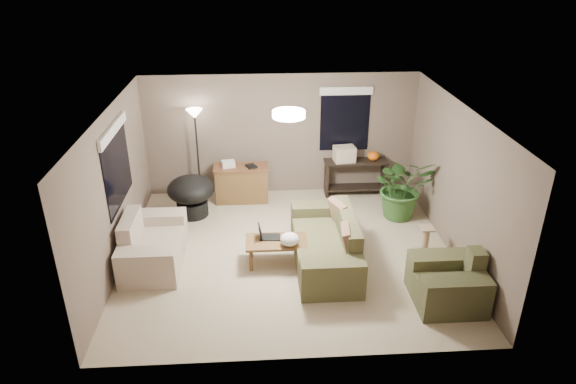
{
  "coord_description": "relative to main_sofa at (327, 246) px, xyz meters",
  "views": [
    {
      "loc": [
        -0.48,
        -7.44,
        4.69
      ],
      "look_at": [
        0.0,
        0.2,
        1.05
      ],
      "focal_mm": 32.0,
      "sensor_mm": 36.0,
      "label": 1
    }
  ],
  "objects": [
    {
      "name": "coffee_table",
      "position": [
        -0.83,
        0.01,
        0.06
      ],
      "size": [
        1.0,
        0.55,
        0.42
      ],
      "color": "brown",
      "rests_on": "ground"
    },
    {
      "name": "window_back",
      "position": [
        0.69,
        2.78,
        1.49
      ],
      "size": [
        1.06,
        0.05,
        1.33
      ],
      "color": "black",
      "rests_on": "room_shell"
    },
    {
      "name": "window_left",
      "position": [
        -3.34,
        0.6,
        1.49
      ],
      "size": [
        0.05,
        1.56,
        1.33
      ],
      "color": "black",
      "rests_on": "room_shell"
    },
    {
      "name": "floor_lamp",
      "position": [
        -2.29,
        2.5,
        1.3
      ],
      "size": [
        0.32,
        0.32,
        1.91
      ],
      "color": "black",
      "rests_on": "ground"
    },
    {
      "name": "laptop",
      "position": [
        -0.99,
        0.11,
        0.19
      ],
      "size": [
        0.37,
        0.25,
        0.24
      ],
      "color": "black",
      "rests_on": "coffee_table"
    },
    {
      "name": "pumpkin",
      "position": [
        1.27,
        2.54,
        0.55
      ],
      "size": [
        0.24,
        0.24,
        0.2
      ],
      "primitive_type": "ellipsoid",
      "rotation": [
        0.0,
        0.0,
        0.02
      ],
      "color": "orange",
      "rests_on": "console_table"
    },
    {
      "name": "ceiling_fixture",
      "position": [
        -0.61,
        0.3,
        2.15
      ],
      "size": [
        0.5,
        0.5,
        0.1
      ],
      "primitive_type": "cylinder",
      "color": "white",
      "rests_on": "room_shell"
    },
    {
      "name": "armchair",
      "position": [
        1.61,
        -1.16,
        0.0
      ],
      "size": [
        0.95,
        1.0,
        0.85
      ],
      "color": "#47482B",
      "rests_on": "ground"
    },
    {
      "name": "plastic_bag",
      "position": [
        -0.63,
        -0.14,
        0.23
      ],
      "size": [
        0.35,
        0.33,
        0.21
      ],
      "primitive_type": "ellipsoid",
      "rotation": [
        0.0,
        0.0,
        0.2
      ],
      "color": "white",
      "rests_on": "coffee_table"
    },
    {
      "name": "main_sofa",
      "position": [
        0.0,
        0.0,
        0.0
      ],
      "size": [
        0.95,
        2.2,
        0.85
      ],
      "color": "#4F4E2F",
      "rests_on": "ground"
    },
    {
      "name": "desk_papers",
      "position": [
        -1.59,
        2.37,
        0.51
      ],
      "size": [
        0.72,
        0.31,
        0.12
      ],
      "color": "silver",
      "rests_on": "desk"
    },
    {
      "name": "papasan_chair",
      "position": [
        -2.38,
        1.8,
        0.17
      ],
      "size": [
        0.92,
        0.92,
        0.8
      ],
      "color": "black",
      "rests_on": "ground"
    },
    {
      "name": "cat_scratching_post",
      "position": [
        1.68,
        0.13,
        -0.08
      ],
      "size": [
        0.32,
        0.32,
        0.5
      ],
      "color": "tan",
      "rests_on": "ground"
    },
    {
      "name": "desk",
      "position": [
        -1.43,
        2.38,
        0.08
      ],
      "size": [
        1.1,
        0.5,
        0.75
      ],
      "color": "brown",
      "rests_on": "ground"
    },
    {
      "name": "houseplant",
      "position": [
        1.62,
        1.49,
        0.19
      ],
      "size": [
        1.13,
        1.25,
        0.98
      ],
      "primitive_type": "imported",
      "color": "#2D5923",
      "rests_on": "ground"
    },
    {
      "name": "room_shell",
      "position": [
        -0.61,
        0.3,
        0.96
      ],
      "size": [
        5.5,
        5.5,
        5.5
      ],
      "color": "#C5B192",
      "rests_on": "ground"
    },
    {
      "name": "throw_pillows",
      "position": [
        0.26,
        0.0,
        0.36
      ],
      "size": [
        0.39,
        1.39,
        0.47
      ],
      "color": "#8C7251",
      "rests_on": "main_sofa"
    },
    {
      "name": "console_table",
      "position": [
        0.92,
        2.54,
        0.14
      ],
      "size": [
        1.3,
        0.4,
        0.75
      ],
      "color": "black",
      "rests_on": "ground"
    },
    {
      "name": "loveseat",
      "position": [
        -2.86,
        0.16,
        0.0
      ],
      "size": [
        0.9,
        1.6,
        0.85
      ],
      "color": "beige",
      "rests_on": "ground"
    },
    {
      "name": "cardboard_box",
      "position": [
        0.67,
        2.54,
        0.61
      ],
      "size": [
        0.45,
        0.36,
        0.31
      ],
      "primitive_type": "cube",
      "rotation": [
        0.0,
        0.0,
        0.13
      ],
      "color": "beige",
      "rests_on": "console_table"
    }
  ]
}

